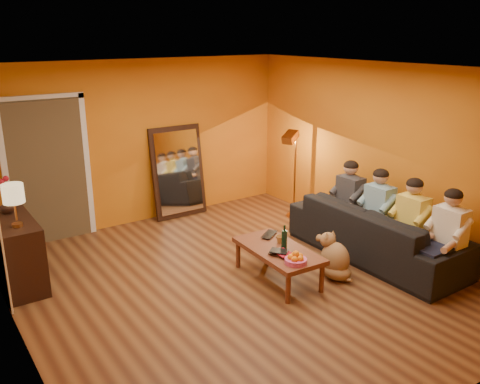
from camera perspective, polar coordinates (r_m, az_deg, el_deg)
room_shell at (r=6.22m, az=-1.99°, el=1.78°), size 5.00×5.50×2.60m
doorway_recess at (r=7.95m, az=-20.96°, el=2.27°), size 1.06×0.30×2.10m
door_jamb_left at (r=7.73m, az=-24.81°, el=1.39°), size 0.08×0.06×2.20m
door_jamb_right at (r=7.98m, az=-16.79°, el=2.75°), size 0.08×0.06×2.20m
door_header at (r=7.64m, az=-21.61°, el=9.83°), size 1.22×0.06×0.08m
mirror_frame at (r=8.52m, az=-6.98°, el=2.28°), size 0.92×0.27×1.51m
mirror_glass at (r=8.49m, az=-6.86°, el=2.22°), size 0.78×0.21×1.35m
sideboard at (r=6.82m, az=-23.76°, el=-6.13°), size 0.44×1.18×0.85m
table_lamp at (r=6.31m, az=-23.97°, el=-1.40°), size 0.24×0.24×0.51m
sofa at (r=7.23m, az=15.07°, el=-4.32°), size 2.54×0.99×0.74m
coffee_table at (r=6.45m, az=4.28°, el=-8.03°), size 0.68×1.25×0.42m
floor_lamp at (r=8.43m, az=6.17°, el=1.85°), size 0.37×0.34×1.44m
dog at (r=6.55m, az=10.67°, el=-7.01°), size 0.50×0.60×0.60m
person_far_left at (r=6.69m, az=22.42°, el=-4.67°), size 0.70×0.44×1.22m
person_mid_left at (r=6.98m, az=18.70°, el=-3.34°), size 0.70×0.44×1.22m
person_mid_right at (r=7.30m, az=15.30°, el=-2.12°), size 0.70×0.44×1.22m
person_far_right at (r=7.64m, az=12.20°, el=-0.99°), size 0.70×0.44×1.22m
fruit_bowl at (r=5.96m, az=6.29°, el=-7.27°), size 0.26×0.26×0.16m
wine_bottle at (r=6.29m, az=4.99°, el=-5.08°), size 0.07×0.07×0.31m
tumbler at (r=6.50m, az=4.50°, el=-5.33°), size 0.13×0.13×0.10m
laptop at (r=6.71m, az=3.67°, el=-4.87°), size 0.38×0.35×0.03m
book_lower at (r=6.11m, az=4.16°, el=-7.24°), size 0.27×0.31×0.02m
book_mid at (r=6.12m, az=4.18°, el=-7.00°), size 0.19×0.25×0.02m
book_upper at (r=6.09m, az=4.23°, el=-6.93°), size 0.25×0.26×0.02m
vase at (r=6.88m, az=-24.70°, el=-1.45°), size 0.17×0.17×0.18m
flowers at (r=6.80m, az=-24.99°, el=0.70°), size 0.17×0.17×0.48m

